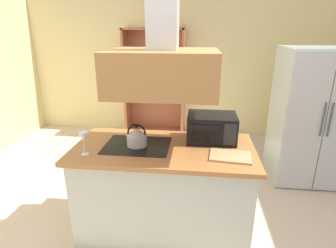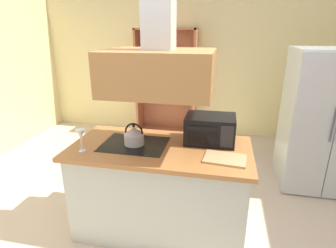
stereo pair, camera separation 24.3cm
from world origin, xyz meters
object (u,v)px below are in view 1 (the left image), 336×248
microwave (212,128)px  wine_glass_on_counter (84,138)px  refrigerator (312,117)px  kettle (137,137)px  dish_cabinet (155,89)px  cutting_board (230,156)px

microwave → wine_glass_on_counter: bearing=-157.5°
refrigerator → kettle: bearing=-148.3°
refrigerator → wine_glass_on_counter: 2.84m
refrigerator → wine_glass_on_counter: (-2.41, -1.48, 0.19)m
dish_cabinet → wine_glass_on_counter: size_ratio=9.43×
cutting_board → wine_glass_on_counter: (-1.24, -0.09, 0.14)m
microwave → kettle: bearing=-163.1°
kettle → cutting_board: 0.85m
refrigerator → dish_cabinet: bearing=147.7°
refrigerator → kettle: (-2.01, -1.24, 0.13)m
wine_glass_on_counter → cutting_board: bearing=4.3°
refrigerator → kettle: refrigerator is taller
kettle → microwave: microwave is taller
refrigerator → kettle: 2.37m
cutting_board → microwave: microwave is taller
microwave → wine_glass_on_counter: 1.18m
dish_cabinet → cutting_board: bearing=-68.7°
dish_cabinet → cutting_board: dish_cabinet is taller
kettle → dish_cabinet: bearing=95.7°
refrigerator → microwave: bearing=-142.1°
cutting_board → kettle: bearing=169.9°
dish_cabinet → cutting_board: 3.04m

